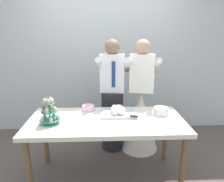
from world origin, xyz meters
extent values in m
plane|color=#564C47|center=(0.00, 0.00, 0.00)|extent=(8.00, 8.00, 0.00)
cube|color=silver|center=(0.00, 1.42, 1.45)|extent=(5.20, 0.10, 2.90)
cube|color=silver|center=(0.00, 0.00, 0.75)|extent=(1.80, 0.80, 0.05)
cylinder|color=brown|center=(-0.82, -0.32, 0.36)|extent=(0.06, 0.06, 0.72)
cylinder|color=brown|center=(0.82, -0.32, 0.36)|extent=(0.06, 0.06, 0.72)
cylinder|color=brown|center=(-0.82, 0.32, 0.36)|extent=(0.06, 0.06, 0.72)
cylinder|color=brown|center=(0.82, 0.32, 0.36)|extent=(0.06, 0.06, 0.72)
cylinder|color=teal|center=(-0.62, -0.07, 0.78)|extent=(0.17, 0.17, 0.01)
cylinder|color=teal|center=(-0.62, -0.07, 0.93)|extent=(0.01, 0.01, 0.31)
cylinder|color=teal|center=(-0.62, -0.07, 0.82)|extent=(0.23, 0.23, 0.01)
cylinder|color=#D1B784|center=(-0.54, -0.07, 0.84)|extent=(0.04, 0.04, 0.03)
sphere|color=white|center=(-0.54, -0.07, 0.86)|extent=(0.04, 0.04, 0.04)
cylinder|color=#D1B784|center=(-0.60, 0.01, 0.84)|extent=(0.04, 0.04, 0.03)
sphere|color=#EAB7C6|center=(-0.60, 0.01, 0.86)|extent=(0.04, 0.04, 0.04)
cylinder|color=#D1B784|center=(-0.69, -0.02, 0.84)|extent=(0.04, 0.04, 0.03)
sphere|color=#D6B27A|center=(-0.69, -0.02, 0.86)|extent=(0.04, 0.04, 0.04)
cylinder|color=#D1B784|center=(-0.69, -0.13, 0.84)|extent=(0.04, 0.04, 0.03)
sphere|color=#D6B27A|center=(-0.69, -0.13, 0.86)|extent=(0.04, 0.04, 0.04)
cylinder|color=#D1B784|center=(-0.59, -0.15, 0.84)|extent=(0.04, 0.04, 0.03)
sphere|color=#EAB7C6|center=(-0.59, -0.15, 0.86)|extent=(0.04, 0.04, 0.04)
cylinder|color=teal|center=(-0.62, -0.07, 0.92)|extent=(0.18, 0.18, 0.01)
cylinder|color=#D1B784|center=(-0.56, -0.08, 0.93)|extent=(0.04, 0.04, 0.03)
sphere|color=beige|center=(-0.56, -0.08, 0.96)|extent=(0.04, 0.04, 0.04)
cylinder|color=#D1B784|center=(-0.61, -0.01, 0.93)|extent=(0.04, 0.04, 0.03)
sphere|color=#EAB7C6|center=(-0.61, -0.01, 0.96)|extent=(0.04, 0.04, 0.04)
cylinder|color=#D1B784|center=(-0.68, -0.07, 0.93)|extent=(0.04, 0.04, 0.03)
sphere|color=brown|center=(-0.68, -0.07, 0.96)|extent=(0.04, 0.04, 0.04)
cylinder|color=#D1B784|center=(-0.63, -0.14, 0.93)|extent=(0.04, 0.04, 0.03)
sphere|color=#EAB7C6|center=(-0.63, -0.14, 0.96)|extent=(0.04, 0.04, 0.04)
cylinder|color=teal|center=(-0.62, -0.07, 1.01)|extent=(0.13, 0.13, 0.01)
cylinder|color=#D1B784|center=(-0.59, -0.07, 1.03)|extent=(0.04, 0.04, 0.03)
sphere|color=white|center=(-0.59, -0.07, 1.05)|extent=(0.04, 0.04, 0.04)
cylinder|color=#D1B784|center=(-0.61, -0.04, 1.03)|extent=(0.04, 0.04, 0.03)
sphere|color=#D6B27A|center=(-0.61, -0.04, 1.05)|extent=(0.04, 0.04, 0.04)
cylinder|color=#D1B784|center=(-0.65, -0.05, 1.03)|extent=(0.04, 0.04, 0.03)
sphere|color=brown|center=(-0.65, -0.05, 1.05)|extent=(0.04, 0.04, 0.04)
cylinder|color=#D1B784|center=(-0.65, -0.09, 1.03)|extent=(0.04, 0.04, 0.03)
sphere|color=white|center=(-0.65, -0.09, 1.05)|extent=(0.04, 0.04, 0.04)
cylinder|color=#D1B784|center=(-0.61, -0.11, 1.03)|extent=(0.04, 0.04, 0.03)
sphere|color=#EAB7C6|center=(-0.61, -0.11, 1.05)|extent=(0.04, 0.04, 0.04)
cube|color=silver|center=(0.15, 0.15, 0.79)|extent=(0.42, 0.31, 0.02)
sphere|color=white|center=(0.19, 0.15, 0.83)|extent=(0.09, 0.09, 0.09)
sphere|color=white|center=(0.17, 0.19, 0.83)|extent=(0.10, 0.10, 0.10)
sphere|color=white|center=(0.11, 0.21, 0.83)|extent=(0.09, 0.09, 0.09)
sphere|color=white|center=(0.09, 0.15, 0.83)|extent=(0.08, 0.08, 0.08)
sphere|color=white|center=(0.11, 0.08, 0.83)|extent=(0.08, 0.08, 0.08)
sphere|color=white|center=(0.18, 0.09, 0.83)|extent=(0.10, 0.10, 0.10)
sphere|color=white|center=(0.15, 0.15, 0.84)|extent=(0.11, 0.11, 0.11)
sphere|color=#2D1938|center=(0.12, 0.18, 0.88)|extent=(0.02, 0.02, 0.02)
sphere|color=#DB474C|center=(0.15, 0.14, 0.89)|extent=(0.02, 0.02, 0.02)
sphere|color=#2D1938|center=(0.18, 0.14, 0.88)|extent=(0.02, 0.02, 0.02)
sphere|color=#2D1938|center=(0.14, 0.15, 0.89)|extent=(0.02, 0.02, 0.02)
sphere|color=#DB474C|center=(0.19, 0.13, 0.89)|extent=(0.02, 0.02, 0.02)
sphere|color=#B21923|center=(0.12, 0.17, 0.88)|extent=(0.02, 0.02, 0.02)
sphere|color=#2D1938|center=(0.14, 0.15, 0.89)|extent=(0.02, 0.02, 0.02)
cube|color=silver|center=(0.18, 0.03, 0.80)|extent=(0.23, 0.07, 0.00)
cube|color=black|center=(0.32, 0.00, 0.81)|extent=(0.09, 0.04, 0.02)
cylinder|color=white|center=(0.68, 0.13, 0.78)|extent=(0.18, 0.18, 0.01)
cylinder|color=white|center=(0.68, 0.13, 0.79)|extent=(0.18, 0.18, 0.01)
cylinder|color=white|center=(0.68, 0.13, 0.80)|extent=(0.18, 0.18, 0.01)
cylinder|color=white|center=(0.68, 0.13, 0.81)|extent=(0.18, 0.18, 0.01)
cylinder|color=white|center=(0.67, 0.13, 0.82)|extent=(0.18, 0.18, 0.01)
cylinder|color=white|center=(0.68, 0.13, 0.84)|extent=(0.18, 0.18, 0.01)
cylinder|color=white|center=(0.67, 0.13, 0.85)|extent=(0.18, 0.18, 0.01)
cylinder|color=white|center=(0.67, 0.13, 0.86)|extent=(0.18, 0.18, 0.01)
cylinder|color=white|center=(-0.22, 0.28, 0.78)|extent=(0.24, 0.24, 0.01)
cylinder|color=#EAB7C6|center=(-0.22, 0.28, 0.82)|extent=(0.15, 0.15, 0.06)
cylinder|color=#232328|center=(0.10, 0.67, 0.46)|extent=(0.32, 0.32, 0.92)
cube|color=white|center=(0.10, 0.67, 1.19)|extent=(0.36, 0.23, 0.54)
sphere|color=#8C664C|center=(0.10, 0.67, 1.55)|extent=(0.21, 0.21, 0.21)
cylinder|color=white|center=(-0.08, 0.69, 1.30)|extent=(0.13, 0.49, 0.28)
cylinder|color=white|center=(0.30, 0.65, 1.30)|extent=(0.13, 0.49, 0.28)
cube|color=navy|center=(0.11, 0.56, 1.19)|extent=(0.05, 0.02, 0.36)
cone|color=white|center=(0.52, 0.65, 0.46)|extent=(0.56, 0.56, 0.92)
cube|color=white|center=(0.52, 0.65, 1.19)|extent=(0.37, 0.26, 0.54)
sphere|color=tan|center=(0.52, 0.65, 1.55)|extent=(0.21, 0.21, 0.21)
cylinder|color=white|center=(0.35, 0.68, 1.30)|extent=(0.16, 0.49, 0.28)
cylinder|color=white|center=(0.72, 0.61, 1.30)|extent=(0.16, 0.49, 0.28)
camera|label=1|loc=(-0.02, -2.17, 1.75)|focal=32.67mm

